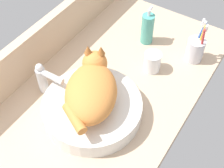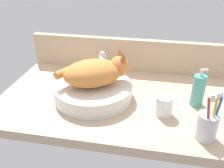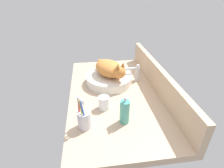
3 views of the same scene
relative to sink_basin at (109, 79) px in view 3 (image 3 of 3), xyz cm
name	(u,v)px [view 3 (image 3 of 3)]	position (x,y,z in cm)	size (l,w,h in cm)	color
ground_plane	(116,95)	(13.91, 2.75, -5.27)	(111.55, 62.78, 4.00)	tan
backsplash_panel	(158,79)	(13.91, 32.34, 5.31)	(111.55, 3.60, 17.15)	#CCAD8C
sink_basin	(109,79)	(0.00, 0.00, 0.00)	(34.36, 34.36, 6.54)	silver
cat	(110,69)	(1.16, 0.73, 9.03)	(30.11, 26.93, 14.00)	orange
faucet	(136,72)	(-0.67, 20.54, 4.03)	(3.60, 11.83, 13.60)	silver
soap_dispenser	(124,112)	(44.08, 2.43, 3.65)	(5.29, 5.29, 16.86)	teal
toothbrush_cup	(84,119)	(45.12, -18.65, 2.08)	(7.10, 7.10, 18.68)	silver
water_glass	(104,103)	(30.64, -7.05, 0.31)	(6.70, 6.70, 8.11)	white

